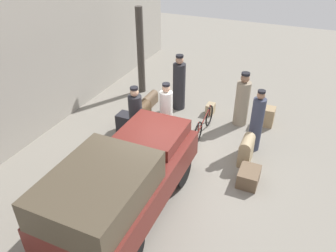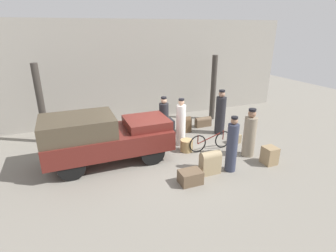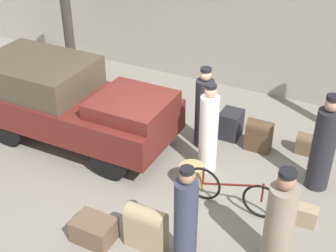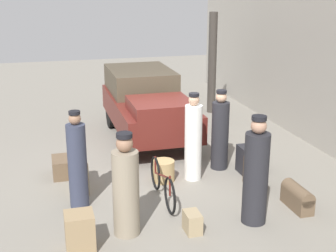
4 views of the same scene
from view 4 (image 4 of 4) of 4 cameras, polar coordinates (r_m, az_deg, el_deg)
The scene contains 18 objects.
ground_plane at distance 10.20m, azimuth -1.38°, elevation -4.87°, with size 30.00×30.00×0.00m, color gray.
station_building_facade at distance 11.27m, azimuth 19.30°, elevation 8.17°, with size 16.00×0.15×4.50m.
canopy_pillar_left at distance 14.13m, azimuth 5.42°, elevation 7.61°, with size 0.25×0.25×3.00m.
truck at distance 11.84m, azimuth -2.66°, elevation 2.95°, with size 3.98×1.73×1.64m.
bicycle at distance 8.54m, azimuth -0.70°, elevation -6.98°, with size 1.68×0.04×0.69m.
wicker_basket at distance 9.38m, azimuth -0.57°, elevation -5.49°, with size 0.45×0.45×0.43m.
porter_carrying_trunk at distance 9.89m, azimuth 6.37°, elevation -0.86°, with size 0.36×0.36×1.71m.
conductor_in_dark_uniform at distance 7.73m, azimuth 10.66°, elevation -5.88°, with size 0.41×0.41×1.83m.
porter_standing_middle at distance 7.32m, azimuth -5.17°, elevation -7.69°, with size 0.42×0.42×1.68m.
porter_with_bicycle at distance 9.29m, azimuth 3.10°, elevation -1.73°, with size 0.34×0.34×1.78m.
porter_lifting_near_truck at distance 8.29m, azimuth -10.98°, elevation -4.49°, with size 0.33×0.33×1.76m.
trunk_large_brown at distance 8.60m, azimuth 15.50°, elevation -8.30°, with size 0.72×0.27×0.43m.
trunk_umber_medium at distance 9.08m, azimuth -10.77°, elevation -5.38°, with size 0.63×0.30×0.73m.
trunk_wicker_pale at distance 9.87m, azimuth -12.55°, elevation -4.88°, with size 0.63×0.47×0.38m.
suitcase_black_upright at distance 9.93m, azimuth 10.05°, elevation -4.00°, with size 0.42×0.50×0.57m.
trunk_barrel_dark at distance 9.25m, azimuth 10.60°, elevation -5.19°, with size 0.50×0.29×0.67m.
suitcase_small_leather at distance 7.60m, azimuth 2.99°, elevation -11.63°, with size 0.36×0.24×0.33m.
suitcase_tan_flat at distance 7.22m, azimuth -10.70°, elevation -12.50°, with size 0.41×0.43×0.58m.
Camera 4 is at (9.18, -2.26, 3.83)m, focal length 50.00 mm.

